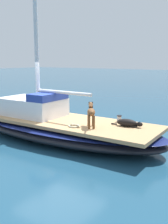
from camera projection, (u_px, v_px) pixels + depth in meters
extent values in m
plane|color=navy|center=(60.00, 138.00, 8.83)|extent=(120.00, 120.00, 0.00)
ellipsoid|color=black|center=(59.00, 130.00, 8.77)|extent=(2.80, 7.30, 0.56)
ellipsoid|color=navy|center=(59.00, 125.00, 8.74)|extent=(2.81, 7.33, 0.08)
cube|color=tan|center=(59.00, 120.00, 8.71)|extent=(2.32, 6.70, 0.10)
cylinder|color=silver|center=(63.00, 92.00, 8.38)|extent=(0.10, 2.20, 0.10)
cube|color=silver|center=(32.00, 107.00, 9.28)|extent=(1.49, 2.26, 0.60)
cube|color=navy|center=(48.00, 96.00, 8.76)|extent=(1.36, 0.75, 0.24)
ellipsoid|color=black|center=(127.00, 123.00, 7.73)|extent=(0.35, 0.63, 0.22)
ellipsoid|color=black|center=(139.00, 124.00, 7.57)|extent=(0.16, 0.22, 0.13)
cone|color=black|center=(140.00, 122.00, 7.60)|extent=(0.05, 0.05, 0.05)
cone|color=black|center=(139.00, 123.00, 7.52)|extent=(0.05, 0.05, 0.05)
cylinder|color=black|center=(134.00, 126.00, 7.70)|extent=(0.08, 0.19, 0.06)
cylinder|color=black|center=(133.00, 127.00, 7.60)|extent=(0.08, 0.19, 0.06)
cylinder|color=black|center=(114.00, 124.00, 7.91)|extent=(0.07, 0.18, 0.04)
ellipsoid|color=brown|center=(91.00, 112.00, 7.55)|extent=(0.55, 0.49, 0.22)
cylinder|color=brown|center=(89.00, 119.00, 7.78)|extent=(0.07, 0.07, 0.38)
cylinder|color=brown|center=(93.00, 119.00, 7.78)|extent=(0.07, 0.07, 0.38)
cylinder|color=brown|center=(89.00, 122.00, 7.42)|extent=(0.07, 0.07, 0.38)
cylinder|color=brown|center=(94.00, 122.00, 7.42)|extent=(0.07, 0.07, 0.38)
cylinder|color=brown|center=(91.00, 107.00, 7.76)|extent=(0.22, 0.20, 0.19)
ellipsoid|color=brown|center=(91.00, 104.00, 7.87)|extent=(0.25, 0.24, 0.13)
cone|color=black|center=(89.00, 102.00, 7.85)|extent=(0.05, 0.05, 0.06)
cone|color=black|center=(92.00, 102.00, 7.86)|extent=(0.05, 0.05, 0.06)
torus|color=black|center=(91.00, 107.00, 7.76)|extent=(0.17, 0.18, 0.10)
cylinder|color=brown|center=(92.00, 114.00, 7.19)|extent=(0.20, 0.17, 0.12)
cylinder|color=#B7B7BC|center=(119.00, 121.00, 8.30)|extent=(0.16, 0.16, 0.08)
cylinder|color=#B7B7BC|center=(119.00, 118.00, 8.28)|extent=(0.13, 0.13, 0.10)
cylinder|color=black|center=(119.00, 116.00, 8.27)|extent=(0.15, 0.15, 0.03)
torus|color=beige|center=(74.00, 126.00, 7.70)|extent=(0.32, 0.32, 0.04)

